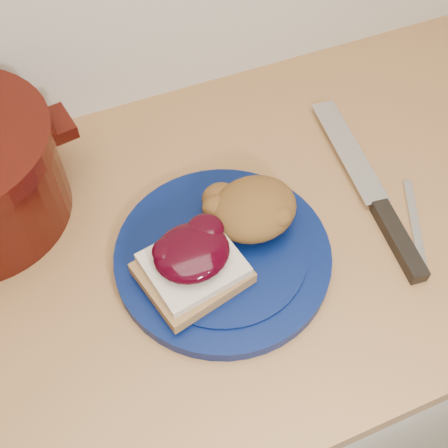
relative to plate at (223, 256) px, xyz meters
name	(u,v)px	position (x,y,z in m)	size (l,w,h in m)	color
base_cabinet	(217,366)	(0.00, 0.04, -0.48)	(4.00, 0.60, 0.86)	beige
plate	(223,256)	(0.00, 0.00, 0.00)	(0.28, 0.28, 0.02)	#041143
sandwich	(192,263)	(-0.05, -0.02, 0.04)	(0.14, 0.13, 0.06)	olive
stuffing_mound	(254,209)	(0.05, 0.03, 0.04)	(0.12, 0.10, 0.06)	brown
chef_knife	(384,214)	(0.23, -0.02, 0.00)	(0.07, 0.34, 0.02)	black
butter_knife	(415,223)	(0.27, -0.05, -0.01)	(0.15, 0.01, 0.00)	silver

